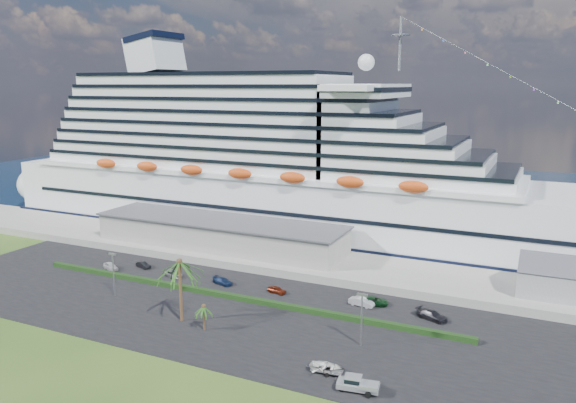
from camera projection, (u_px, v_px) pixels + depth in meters
The scene contains 21 objects.
ground at pixel (220, 342), 86.19m from camera, with size 420.00×420.00×0.00m, color #2D4F1A.
asphalt_lot at pixel (254, 316), 95.92m from camera, with size 140.00×38.00×0.12m, color black.
wharf at pixel (318, 263), 121.44m from camera, with size 240.00×20.00×1.80m, color gray.
water at pixel (413, 195), 201.35m from camera, with size 420.00×160.00×0.02m, color black.
cruise_ship at pixel (278, 170), 148.44m from camera, with size 191.00×38.00×54.00m.
terminal_building at pixel (219, 232), 131.01m from camera, with size 61.00×15.00×6.30m.
hedge at pixel (229, 296), 103.58m from camera, with size 88.00×1.10×0.90m, color black.
lamp_post_left at pixel (113, 269), 103.85m from camera, with size 1.60×0.35×8.27m.
lamp_post_right at pixel (362, 313), 83.85m from camera, with size 1.60×0.35×8.27m.
palm_tall at pixel (180, 269), 92.02m from camera, with size 8.82×8.82×11.13m.
palm_short at pixel (204, 309), 89.53m from camera, with size 3.53×3.53×4.56m.
parked_car_0 at pixel (111, 266), 119.44m from camera, with size 1.81×4.49×1.53m, color silver.
parked_car_1 at pixel (143, 265), 120.81m from camera, with size 1.35×3.88×1.28m, color black.
parked_car_2 at pixel (173, 274), 115.13m from camera, with size 2.13×4.62×1.28m, color gray.
parked_car_3 at pixel (223, 281), 110.79m from camera, with size 1.86×4.58×1.33m, color #15274B.
parked_car_4 at pixel (277, 290), 106.07m from camera, with size 1.51×3.76×1.28m, color maroon.
parked_car_5 at pixel (362, 302), 99.90m from camera, with size 1.63×4.68×1.54m, color #BBBDC3.
parked_car_6 at pixel (374, 301), 100.40m from camera, with size 2.38×5.17×1.44m, color #0D3515.
parked_car_7 at pixel (432, 315), 94.14m from camera, with size 2.20×5.42×1.57m, color black.
pickup_truck at pixel (357, 384), 72.00m from camera, with size 5.74×2.80×1.94m.
boat_trailer at pixel (327, 367), 76.34m from camera, with size 5.54×3.84×1.56m.
Camera 1 is at (43.48, -67.90, 38.82)m, focal length 35.00 mm.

